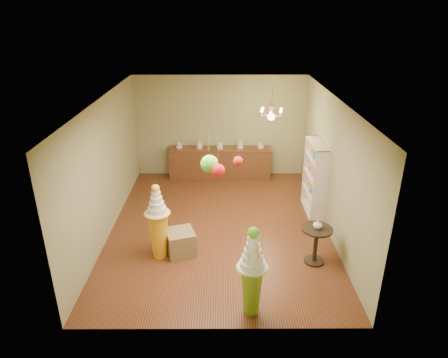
{
  "coord_description": "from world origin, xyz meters",
  "views": [
    {
      "loc": [
        0.08,
        -8.18,
        4.77
      ],
      "look_at": [
        0.11,
        0.0,
        1.22
      ],
      "focal_mm": 32.0,
      "sensor_mm": 36.0,
      "label": 1
    }
  ],
  "objects_px": {
    "pedestal_orange": "(158,228)",
    "sideboard": "(220,162)",
    "pedestal_green": "(252,279)",
    "round_table": "(316,240)"
  },
  "relations": [
    {
      "from": "pedestal_green",
      "to": "sideboard",
      "type": "relative_size",
      "value": 0.54
    },
    {
      "from": "pedestal_orange",
      "to": "sideboard",
      "type": "xyz_separation_m",
      "value": [
        1.22,
        4.16,
        -0.17
      ]
    },
    {
      "from": "pedestal_green",
      "to": "pedestal_orange",
      "type": "height_order",
      "value": "pedestal_green"
    },
    {
      "from": "pedestal_green",
      "to": "sideboard",
      "type": "bearing_deg",
      "value": 95.43
    },
    {
      "from": "round_table",
      "to": "pedestal_green",
      "type": "bearing_deg",
      "value": -133.94
    },
    {
      "from": "sideboard",
      "to": "pedestal_orange",
      "type": "bearing_deg",
      "value": -106.38
    },
    {
      "from": "pedestal_green",
      "to": "sideboard",
      "type": "xyz_separation_m",
      "value": [
        -0.55,
        5.82,
        -0.2
      ]
    },
    {
      "from": "pedestal_green",
      "to": "round_table",
      "type": "relative_size",
      "value": 2.1
    },
    {
      "from": "pedestal_orange",
      "to": "sideboard",
      "type": "bearing_deg",
      "value": 73.62
    },
    {
      "from": "round_table",
      "to": "pedestal_orange",
      "type": "bearing_deg",
      "value": 175.73
    }
  ]
}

